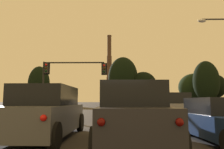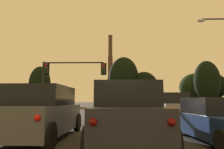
% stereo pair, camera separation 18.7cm
% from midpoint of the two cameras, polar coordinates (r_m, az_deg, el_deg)
% --- Properties ---
extents(suv_center_lane_second, '(2.13, 4.92, 1.86)m').
position_cam_midpoint_polar(suv_center_lane_second, '(6.91, 4.52, -10.37)').
color(suv_center_lane_second, '#232328').
rests_on(suv_center_lane_second, ground_plane).
extents(suv_right_lane_front, '(2.29, 4.97, 1.86)m').
position_cam_midpoint_polar(suv_right_lane_front, '(15.56, 15.37, -8.25)').
color(suv_right_lane_front, gray).
rests_on(suv_right_lane_front, ground_plane).
extents(sedan_right_lane_second, '(2.17, 4.77, 1.43)m').
position_cam_midpoint_polar(sedan_right_lane_second, '(8.17, 26.60, -10.76)').
color(sedan_right_lane_second, navy).
rests_on(sedan_right_lane_second, ground_plane).
extents(hatchback_center_lane_front, '(2.02, 4.15, 1.44)m').
position_cam_midpoint_polar(hatchback_center_lane_front, '(15.47, 3.25, -9.36)').
color(hatchback_center_lane_front, '#4C4F54').
rests_on(hatchback_center_lane_front, ground_plane).
extents(suv_left_lane_second, '(2.17, 4.93, 1.86)m').
position_cam_midpoint_polar(suv_left_lane_second, '(8.40, -17.28, -9.48)').
color(suv_left_lane_second, '#4C4F54').
rests_on(suv_left_lane_second, ground_plane).
extents(traffic_light_overhead_left, '(6.67, 0.50, 5.32)m').
position_cam_midpoint_polar(traffic_light_overhead_left, '(22.68, -11.92, 0.29)').
color(traffic_light_overhead_left, black).
rests_on(traffic_light_overhead_left, ground_plane).
extents(traffic_light_far_right, '(0.78, 0.50, 6.46)m').
position_cam_midpoint_polar(traffic_light_far_right, '(50.76, 10.76, -3.56)').
color(traffic_light_far_right, black).
rests_on(traffic_light_far_right, ground_plane).
extents(smokestack, '(6.84, 6.84, 52.25)m').
position_cam_midpoint_polar(smokestack, '(166.33, -0.43, -0.36)').
color(smokestack, '#3C2B22').
rests_on(smokestack, ground_plane).
extents(treeline_right_mid, '(8.93, 8.04, 15.23)m').
position_cam_midpoint_polar(treeline_right_mid, '(82.10, 23.64, -1.71)').
color(treeline_right_mid, black).
rests_on(treeline_right_mid, ground_plane).
extents(treeline_center_left, '(9.24, 8.31, 11.24)m').
position_cam_midpoint_polar(treeline_center_left, '(74.88, 8.42, -2.93)').
color(treeline_center_left, black).
rests_on(treeline_center_left, ground_plane).
extents(treeline_left_mid, '(10.17, 9.15, 16.50)m').
position_cam_midpoint_polar(treeline_left_mid, '(75.14, 3.14, -0.91)').
color(treeline_left_mid, black).
rests_on(treeline_left_mid, ground_plane).
extents(treeline_far_right, '(7.49, 6.74, 13.60)m').
position_cam_midpoint_polar(treeline_far_right, '(81.05, -18.30, -2.28)').
color(treeline_far_right, black).
rests_on(treeline_far_right, ground_plane).
extents(treeline_center_right, '(11.82, 10.64, 11.80)m').
position_cam_midpoint_polar(treeline_center_right, '(88.65, 20.96, -3.12)').
color(treeline_center_right, black).
rests_on(treeline_center_right, ground_plane).
extents(treeline_far_left, '(8.54, 7.68, 11.22)m').
position_cam_midpoint_polar(treeline_far_left, '(89.26, 25.52, -2.77)').
color(treeline_far_left, black).
rests_on(treeline_far_left, ground_plane).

